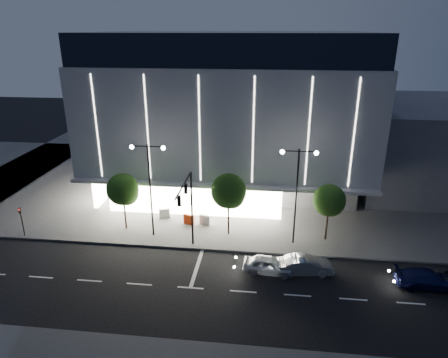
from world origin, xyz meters
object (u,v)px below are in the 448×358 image
at_px(tree_right, 329,202).
at_px(barrier_d, 205,220).
at_px(ped_signal_far, 22,219).
at_px(barrier_c, 189,219).
at_px(street_lamp_west, 150,177).
at_px(barrier_b, 165,213).
at_px(street_lamp_east, 297,183).
at_px(car_second, 305,265).
at_px(car_third, 428,279).
at_px(car_lead, 268,265).
at_px(tree_mid, 229,193).
at_px(tree_left, 123,191).
at_px(traffic_mast, 188,201).

height_order(tree_right, barrier_d, tree_right).
bearing_deg(ped_signal_far, barrier_c, 15.16).
distance_m(street_lamp_west, ped_signal_far, 12.76).
bearing_deg(barrier_b, tree_right, -26.86).
height_order(street_lamp_west, street_lamp_east, same).
bearing_deg(car_second, ped_signal_far, 75.74).
bearing_deg(car_third, car_lead, 87.76).
xyz_separation_m(car_lead, car_second, (2.90, 0.25, 0.02)).
distance_m(ped_signal_far, tree_mid, 19.35).
relative_size(ped_signal_far, car_third, 0.63).
bearing_deg(tree_left, tree_right, -0.00).
relative_size(car_lead, barrier_c, 3.73).
bearing_deg(barrier_b, street_lamp_east, -33.28).
bearing_deg(street_lamp_west, car_third, -13.11).
height_order(tree_left, barrier_c, tree_left).
distance_m(tree_right, barrier_d, 12.09).
xyz_separation_m(street_lamp_east, barrier_b, (-12.85, 3.59, -5.31)).
bearing_deg(barrier_b, traffic_mast, -76.07).
bearing_deg(tree_left, ped_signal_far, -164.39).
xyz_separation_m(ped_signal_far, car_second, (25.72, -3.03, -1.17)).
distance_m(barrier_b, barrier_d, 4.44).
bearing_deg(traffic_mast, car_lead, -17.21).
bearing_deg(barrier_d, street_lamp_east, -1.03).
bearing_deg(ped_signal_far, barrier_b, 22.72).
height_order(tree_mid, car_second, tree_mid).
bearing_deg(tree_right, car_third, -43.09).
height_order(traffic_mast, car_third, traffic_mast).
xyz_separation_m(street_lamp_east, tree_left, (-15.97, 1.02, -1.92)).
xyz_separation_m(street_lamp_east, ped_signal_far, (-25.00, -1.50, -4.07)).
bearing_deg(car_third, car_second, 85.39).
xyz_separation_m(ped_signal_far, barrier_d, (16.49, 4.14, -1.24)).
bearing_deg(car_second, barrier_c, 49.36).
relative_size(street_lamp_east, car_third, 1.88).
xyz_separation_m(ped_signal_far, car_third, (34.79, -3.81, -1.19)).
xyz_separation_m(car_second, car_third, (9.08, -0.78, -0.03)).
distance_m(street_lamp_west, barrier_c, 6.55).
bearing_deg(tree_right, barrier_c, 173.44).
bearing_deg(tree_mid, barrier_c, 159.95).
xyz_separation_m(street_lamp_west, tree_left, (-2.97, 1.02, -1.92)).
relative_size(tree_mid, car_lead, 1.50).
distance_m(traffic_mast, ped_signal_far, 16.35).
xyz_separation_m(street_lamp_west, car_third, (22.79, -5.31, -5.26)).
height_order(ped_signal_far, barrier_b, ped_signal_far).
xyz_separation_m(street_lamp_west, barrier_b, (0.15, 3.59, -5.31)).
xyz_separation_m(traffic_mast, tree_mid, (3.03, 3.68, -0.69)).
bearing_deg(ped_signal_far, car_third, -6.25).
distance_m(traffic_mast, street_lamp_west, 4.89).
relative_size(car_third, barrier_c, 4.34).
bearing_deg(car_third, barrier_c, 68.82).
xyz_separation_m(street_lamp_east, car_second, (0.72, -4.53, -5.24)).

